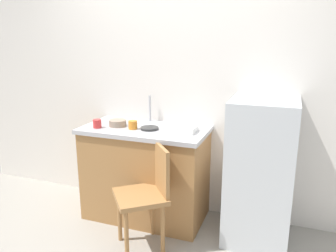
{
  "coord_description": "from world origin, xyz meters",
  "views": [
    {
      "loc": [
        1.08,
        -2.13,
        1.74
      ],
      "look_at": [
        0.08,
        0.6,
        0.97
      ],
      "focal_mm": 35.67,
      "sensor_mm": 36.0,
      "label": 1
    }
  ],
  "objects_px": {
    "terracotta_bowl": "(118,123)",
    "cup_orange": "(133,125)",
    "hotplate": "(150,128)",
    "dish_tray": "(181,128)",
    "refrigerator": "(260,171)",
    "chair": "(147,192)",
    "cup_red": "(97,124)"
  },
  "relations": [
    {
      "from": "terracotta_bowl",
      "to": "cup_orange",
      "type": "distance_m",
      "value": 0.19
    },
    {
      "from": "cup_red",
      "to": "cup_orange",
      "type": "height_order",
      "value": "same"
    },
    {
      "from": "dish_tray",
      "to": "refrigerator",
      "type": "bearing_deg",
      "value": -0.09
    },
    {
      "from": "hotplate",
      "to": "dish_tray",
      "type": "bearing_deg",
      "value": 7.98
    },
    {
      "from": "chair",
      "to": "hotplate",
      "type": "relative_size",
      "value": 5.24
    },
    {
      "from": "terracotta_bowl",
      "to": "cup_orange",
      "type": "height_order",
      "value": "cup_orange"
    },
    {
      "from": "refrigerator",
      "to": "cup_red",
      "type": "distance_m",
      "value": 1.54
    },
    {
      "from": "refrigerator",
      "to": "terracotta_bowl",
      "type": "height_order",
      "value": "refrigerator"
    },
    {
      "from": "hotplate",
      "to": "cup_red",
      "type": "distance_m",
      "value": 0.5
    },
    {
      "from": "refrigerator",
      "to": "terracotta_bowl",
      "type": "relative_size",
      "value": 7.6
    },
    {
      "from": "cup_orange",
      "to": "refrigerator",
      "type": "bearing_deg",
      "value": 3.95
    },
    {
      "from": "refrigerator",
      "to": "terracotta_bowl",
      "type": "xyz_separation_m",
      "value": [
        -1.35,
        -0.04,
        0.32
      ]
    },
    {
      "from": "terracotta_bowl",
      "to": "hotplate",
      "type": "xyz_separation_m",
      "value": [
        0.33,
        -0.0,
        -0.02
      ]
    },
    {
      "from": "refrigerator",
      "to": "chair",
      "type": "relative_size",
      "value": 1.41
    },
    {
      "from": "cup_red",
      "to": "cup_orange",
      "type": "xyz_separation_m",
      "value": [
        0.33,
        0.08,
        -0.0
      ]
    },
    {
      "from": "refrigerator",
      "to": "hotplate",
      "type": "distance_m",
      "value": 1.06
    },
    {
      "from": "refrigerator",
      "to": "chair",
      "type": "xyz_separation_m",
      "value": [
        -0.86,
        -0.46,
        -0.13
      ]
    },
    {
      "from": "dish_tray",
      "to": "cup_orange",
      "type": "relative_size",
      "value": 3.36
    },
    {
      "from": "cup_red",
      "to": "cup_orange",
      "type": "relative_size",
      "value": 0.95
    },
    {
      "from": "chair",
      "to": "terracotta_bowl",
      "type": "bearing_deg",
      "value": -169.9
    },
    {
      "from": "hotplate",
      "to": "refrigerator",
      "type": "bearing_deg",
      "value": 2.26
    },
    {
      "from": "cup_red",
      "to": "chair",
      "type": "bearing_deg",
      "value": -25.62
    },
    {
      "from": "terracotta_bowl",
      "to": "refrigerator",
      "type": "bearing_deg",
      "value": 1.57
    },
    {
      "from": "terracotta_bowl",
      "to": "cup_red",
      "type": "bearing_deg",
      "value": -141.05
    },
    {
      "from": "dish_tray",
      "to": "cup_red",
      "type": "relative_size",
      "value": 3.53
    },
    {
      "from": "chair",
      "to": "dish_tray",
      "type": "xyz_separation_m",
      "value": [
        0.14,
        0.47,
        0.44
      ]
    },
    {
      "from": "chair",
      "to": "cup_orange",
      "type": "relative_size",
      "value": 10.68
    },
    {
      "from": "hotplate",
      "to": "cup_orange",
      "type": "xyz_separation_m",
      "value": [
        -0.15,
        -0.04,
        0.03
      ]
    },
    {
      "from": "refrigerator",
      "to": "terracotta_bowl",
      "type": "bearing_deg",
      "value": -178.43
    },
    {
      "from": "cup_orange",
      "to": "chair",
      "type": "bearing_deg",
      "value": -51.66
    },
    {
      "from": "terracotta_bowl",
      "to": "hotplate",
      "type": "bearing_deg",
      "value": -0.52
    },
    {
      "from": "refrigerator",
      "to": "chair",
      "type": "height_order",
      "value": "refrigerator"
    }
  ]
}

